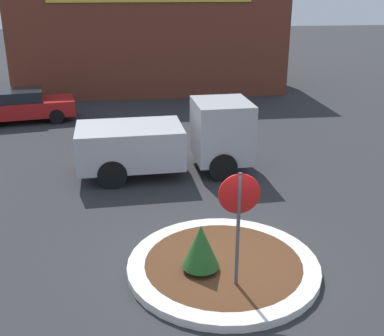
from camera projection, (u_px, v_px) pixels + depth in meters
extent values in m
plane|color=#2D2D30|center=(223.00, 269.00, 10.29)|extent=(120.00, 120.00, 0.00)
cylinder|color=silver|center=(223.00, 266.00, 10.26)|extent=(4.09, 4.09, 0.17)
cylinder|color=#4C2D19|center=(223.00, 266.00, 10.26)|extent=(3.35, 3.35, 0.17)
cylinder|color=#4C4C51|center=(238.00, 235.00, 9.10)|extent=(0.07, 0.07, 2.53)
cylinder|color=#B71414|center=(239.00, 194.00, 8.79)|extent=(0.79, 0.03, 0.79)
cylinder|color=brown|center=(201.00, 268.00, 9.93)|extent=(0.08, 0.08, 0.10)
cone|color=#235623|center=(201.00, 246.00, 9.74)|extent=(0.77, 0.77, 0.93)
cube|color=#B2B2B7|center=(222.00, 130.00, 15.33)|extent=(1.82, 2.07, 1.88)
cube|color=#B2B2B7|center=(130.00, 145.00, 14.99)|extent=(3.34, 2.24, 1.21)
cube|color=black|center=(240.00, 119.00, 15.31)|extent=(0.12, 1.78, 0.66)
cylinder|color=black|center=(210.00, 148.00, 16.51)|extent=(0.89, 0.27, 0.88)
cylinder|color=black|center=(223.00, 167.00, 14.74)|extent=(0.89, 0.27, 0.88)
cylinder|color=black|center=(111.00, 153.00, 15.98)|extent=(0.89, 0.27, 0.88)
cylinder|color=black|center=(112.00, 174.00, 14.21)|extent=(0.89, 0.27, 0.88)
cube|color=brown|center=(149.00, 34.00, 27.04)|extent=(14.40, 6.00, 6.10)
cube|color=#B21919|center=(24.00, 108.00, 21.06)|extent=(4.47, 2.45, 0.66)
cube|color=black|center=(18.00, 96.00, 20.80)|extent=(2.27, 1.87, 0.46)
cylinder|color=black|center=(55.00, 108.00, 22.25)|extent=(0.67, 0.30, 0.64)
cylinder|color=black|center=(57.00, 116.00, 20.80)|extent=(0.67, 0.30, 0.64)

